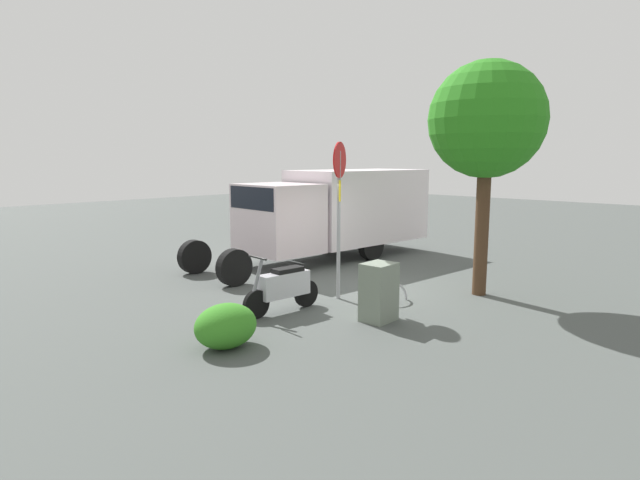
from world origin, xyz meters
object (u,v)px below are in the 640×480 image
object	(u,v)px
motorcycle	(284,287)
utility_cabinet	(379,292)
box_truck_near	(335,209)
bike_rack_hoop	(393,303)
stop_sign	(339,195)
street_tree	(487,122)

from	to	relation	value
motorcycle	utility_cabinet	distance (m)	1.92
box_truck_near	bike_rack_hoop	distance (m)	5.46
motorcycle	bike_rack_hoop	xyz separation A→B (m)	(-2.07, 1.19, -0.52)
stop_sign	street_tree	distance (m)	3.57
box_truck_near	utility_cabinet	world-z (taller)	box_truck_near
street_tree	bike_rack_hoop	world-z (taller)	street_tree
stop_sign	box_truck_near	bearing A→B (deg)	-136.75
stop_sign	bike_rack_hoop	world-z (taller)	stop_sign
motorcycle	stop_sign	xyz separation A→B (m)	(-1.52, 0.11, 1.74)
box_truck_near	motorcycle	distance (m)	6.00
motorcycle	street_tree	distance (m)	5.61
motorcycle	street_tree	size ratio (longest dim) A/B	0.35
street_tree	box_truck_near	bearing A→B (deg)	-100.70
stop_sign	utility_cabinet	size ratio (longest dim) A/B	3.06
stop_sign	utility_cabinet	world-z (taller)	stop_sign
box_truck_near	street_tree	size ratio (longest dim) A/B	1.58
stop_sign	bike_rack_hoop	xyz separation A→B (m)	(-0.55, 1.07, -2.26)
motorcycle	street_tree	xyz separation A→B (m)	(-4.00, 2.15, 3.30)
utility_cabinet	box_truck_near	bearing A→B (deg)	-130.33
bike_rack_hoop	street_tree	bearing A→B (deg)	153.48
motorcycle	stop_sign	size ratio (longest dim) A/B	0.54
street_tree	bike_rack_hoop	bearing A→B (deg)	-26.52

